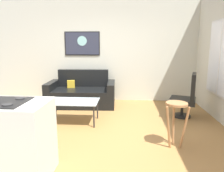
{
  "coord_description": "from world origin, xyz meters",
  "views": [
    {
      "loc": [
        0.65,
        -3.63,
        1.58
      ],
      "look_at": [
        0.35,
        0.9,
        0.7
      ],
      "focal_mm": 34.07,
      "sensor_mm": 36.0,
      "label": 1
    }
  ],
  "objects_px": {
    "couch": "(82,94)",
    "armchair": "(187,97)",
    "coffee_table": "(73,103)",
    "bar_stool": "(176,113)",
    "wall_painting": "(82,43)"
  },
  "relations": [
    {
      "from": "coffee_table",
      "to": "bar_stool",
      "type": "relative_size",
      "value": 1.44
    },
    {
      "from": "couch",
      "to": "bar_stool",
      "type": "height_order",
      "value": "couch"
    },
    {
      "from": "couch",
      "to": "wall_painting",
      "type": "relative_size",
      "value": 1.79
    },
    {
      "from": "couch",
      "to": "coffee_table",
      "type": "xyz_separation_m",
      "value": [
        0.1,
        -1.31,
        0.13
      ]
    },
    {
      "from": "couch",
      "to": "armchair",
      "type": "xyz_separation_m",
      "value": [
        2.5,
        -0.84,
        0.17
      ]
    },
    {
      "from": "armchair",
      "to": "bar_stool",
      "type": "xyz_separation_m",
      "value": [
        -0.55,
        -1.42,
        0.08
      ]
    },
    {
      "from": "coffee_table",
      "to": "wall_painting",
      "type": "distance_m",
      "value": 2.23
    },
    {
      "from": "bar_stool",
      "to": "couch",
      "type": "bearing_deg",
      "value": 130.82
    },
    {
      "from": "couch",
      "to": "coffee_table",
      "type": "relative_size",
      "value": 1.73
    },
    {
      "from": "bar_stool",
      "to": "armchair",
      "type": "bearing_deg",
      "value": 68.7
    },
    {
      "from": "couch",
      "to": "armchair",
      "type": "distance_m",
      "value": 2.64
    },
    {
      "from": "armchair",
      "to": "wall_painting",
      "type": "relative_size",
      "value": 0.99
    },
    {
      "from": "coffee_table",
      "to": "wall_painting",
      "type": "relative_size",
      "value": 1.04
    },
    {
      "from": "couch",
      "to": "bar_stool",
      "type": "bearing_deg",
      "value": -49.18
    },
    {
      "from": "couch",
      "to": "armchair",
      "type": "height_order",
      "value": "armchair"
    }
  ]
}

